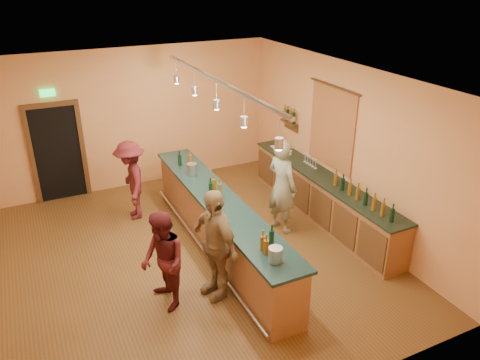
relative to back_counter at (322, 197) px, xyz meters
name	(u,v)px	position (x,y,z in m)	size (l,w,h in m)	color
floor	(189,257)	(-2.97, -0.18, -0.49)	(7.00, 7.00, 0.00)	brown
ceiling	(179,80)	(-2.97, -0.18, 2.71)	(6.50, 7.00, 0.02)	silver
wall_back	(133,119)	(-2.97, 3.32, 1.11)	(6.50, 0.02, 3.20)	#D58F50
wall_front	(297,300)	(-2.97, -3.68, 1.11)	(6.50, 0.02, 3.20)	#D58F50
wall_right	(344,146)	(0.28, -0.18, 1.11)	(0.02, 7.00, 3.20)	#D58F50
doorway	(57,151)	(-4.67, 3.30, 0.64)	(1.15, 0.09, 2.48)	black
tapestry	(332,128)	(0.26, 0.22, 1.36)	(0.03, 1.40, 1.60)	maroon
bottle_shelf	(289,117)	(0.20, 1.72, 1.18)	(0.17, 0.55, 0.54)	#4D2B17
back_counter	(322,197)	(0.00, 0.00, 0.00)	(0.60, 4.55, 1.27)	brown
tasting_bar	(219,221)	(-2.37, -0.18, 0.12)	(0.73, 5.10, 1.38)	brown
pendant_track	(216,90)	(-2.36, -0.18, 2.50)	(0.11, 4.60, 0.50)	silver
bartender	(282,186)	(-0.98, -0.03, 0.45)	(0.68, 0.45, 1.88)	gray
customer_a	(163,262)	(-3.72, -1.24, 0.30)	(0.77, 0.60, 1.58)	#59191E
customer_b	(215,244)	(-2.91, -1.31, 0.43)	(1.07, 0.45, 1.83)	#997A51
customer_c	(131,180)	(-3.47, 1.73, 0.34)	(1.07, 0.61, 1.65)	#59191E
bar_stool	(205,176)	(-1.77, 2.02, -0.01)	(0.30, 0.30, 0.62)	#A37B49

